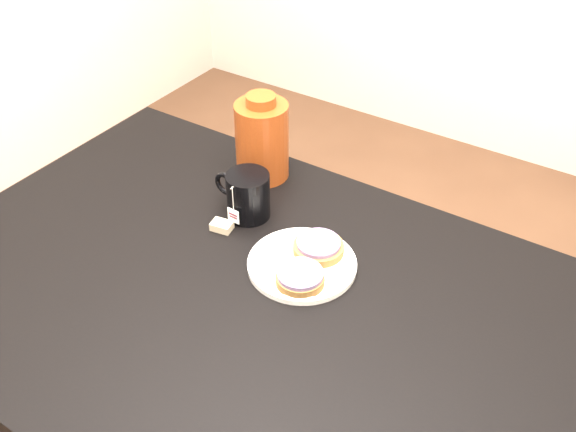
% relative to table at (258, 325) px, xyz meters
% --- Properties ---
extents(table, '(1.40, 0.90, 0.75)m').
position_rel_table_xyz_m(table, '(0.00, 0.00, 0.00)').
color(table, black).
rests_on(table, ground_plane).
extents(plate, '(0.22, 0.22, 0.02)m').
position_rel_table_xyz_m(plate, '(0.03, 0.12, 0.09)').
color(plate, white).
rests_on(plate, table).
extents(bagel_back, '(0.13, 0.13, 0.03)m').
position_rel_table_xyz_m(bagel_back, '(0.04, 0.16, 0.11)').
color(bagel_back, brown).
rests_on(bagel_back, plate).
extents(bagel_front, '(0.13, 0.13, 0.03)m').
position_rel_table_xyz_m(bagel_front, '(0.06, 0.07, 0.11)').
color(bagel_front, brown).
rests_on(bagel_front, plate).
extents(mug, '(0.14, 0.10, 0.11)m').
position_rel_table_xyz_m(mug, '(-0.16, 0.20, 0.14)').
color(mug, black).
rests_on(mug, table).
extents(teabag_pouch, '(0.05, 0.04, 0.02)m').
position_rel_table_xyz_m(teabag_pouch, '(-0.18, 0.13, 0.09)').
color(teabag_pouch, '#C6B793').
rests_on(teabag_pouch, table).
extents(bagel_package, '(0.13, 0.13, 0.21)m').
position_rel_table_xyz_m(bagel_package, '(-0.23, 0.35, 0.18)').
color(bagel_package, '#65240D').
rests_on(bagel_package, table).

